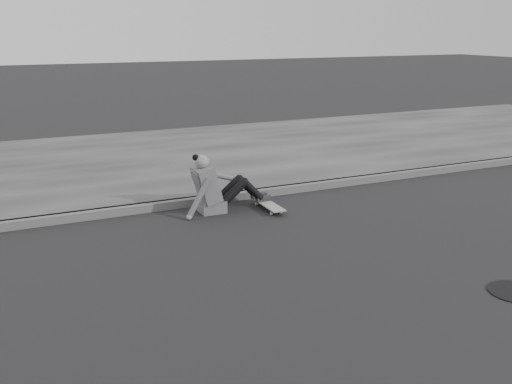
% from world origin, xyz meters
% --- Properties ---
extents(ground, '(80.00, 80.00, 0.00)m').
position_xyz_m(ground, '(0.00, 0.00, 0.00)').
color(ground, black).
rests_on(ground, ground).
extents(curb, '(24.00, 0.16, 0.12)m').
position_xyz_m(curb, '(0.00, 2.58, 0.06)').
color(curb, '#545454').
rests_on(curb, ground).
extents(sidewalk, '(24.00, 6.00, 0.12)m').
position_xyz_m(sidewalk, '(0.00, 5.60, 0.06)').
color(sidewalk, '#3C3C3C').
rests_on(sidewalk, ground).
extents(skateboard, '(0.20, 0.78, 0.09)m').
position_xyz_m(skateboard, '(-0.16, 1.92, 0.07)').
color(skateboard, '#9E9E98').
rests_on(skateboard, ground).
extents(seated_woman, '(1.38, 0.46, 0.88)m').
position_xyz_m(seated_woman, '(-0.90, 2.16, 0.36)').
color(seated_woman, '#575759').
rests_on(seated_woman, ground).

